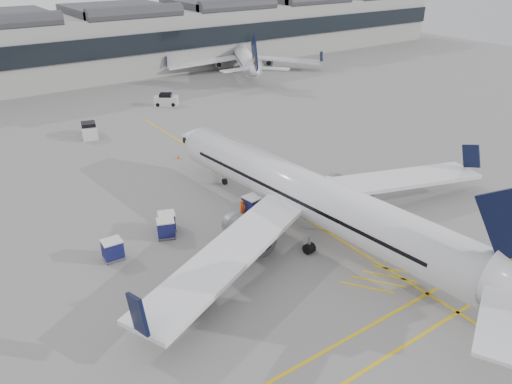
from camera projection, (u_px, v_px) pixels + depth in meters
ground at (234, 274)px, 37.84m from camera, size 220.00×220.00×0.00m
terminal at (12, 49)px, 87.93m from camera, size 200.00×20.45×12.40m
apron_markings at (264, 193)px, 50.34m from camera, size 0.25×60.00×0.01m
airliner_main at (316, 199)px, 41.87m from camera, size 38.24×41.93×11.15m
airliner_far at (244, 57)px, 99.70m from camera, size 28.67×31.62×9.11m
belt_loader at (268, 204)px, 46.80m from camera, size 5.23×2.39×2.08m
baggage_cart_a at (254, 205)px, 45.67m from camera, size 2.04×1.76×1.97m
baggage_cart_b at (167, 221)px, 43.44m from camera, size 1.89×1.73×1.63m
baggage_cart_c at (166, 228)px, 42.28m from camera, size 1.93×1.77×1.65m
baggage_cart_d at (113, 249)px, 39.27m from camera, size 1.67×1.40×1.70m
ramp_agent_a at (242, 210)px, 45.14m from camera, size 0.78×0.62×1.87m
ramp_agent_b at (238, 240)px, 40.75m from camera, size 0.79×0.62×1.58m
pushback_tug at (186, 296)px, 34.40m from camera, size 2.63×1.78×1.39m
safety_cone_nose at (178, 156)px, 58.44m from camera, size 0.38×0.38×0.53m
safety_cone_engine at (318, 181)px, 52.18m from camera, size 0.39×0.39×0.54m
service_van_mid at (89, 130)px, 65.01m from camera, size 2.72×4.07×1.92m
service_van_right at (166, 100)px, 78.04m from camera, size 4.00×3.53×1.86m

